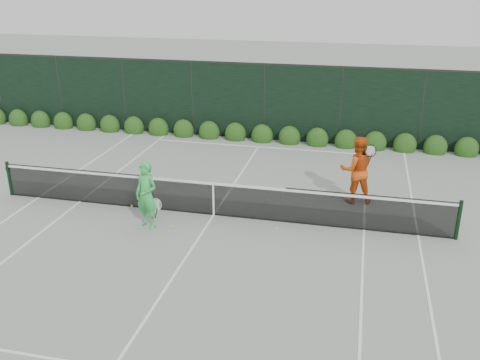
# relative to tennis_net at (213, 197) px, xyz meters

# --- Properties ---
(ground) EXTENTS (80.00, 80.00, 0.00)m
(ground) POSITION_rel_tennis_net_xyz_m (0.02, 0.00, -0.53)
(ground) COLOR gray
(ground) RESTS_ON ground
(tennis_net) EXTENTS (12.90, 0.10, 1.07)m
(tennis_net) POSITION_rel_tennis_net_xyz_m (0.00, 0.00, 0.00)
(tennis_net) COLOR black
(tennis_net) RESTS_ON ground
(player_woman) EXTENTS (0.77, 0.62, 1.82)m
(player_woman) POSITION_rel_tennis_net_xyz_m (-1.48, -1.08, 0.38)
(player_woman) COLOR green
(player_woman) RESTS_ON ground
(player_man) EXTENTS (1.13, 0.97, 2.00)m
(player_man) POSITION_rel_tennis_net_xyz_m (3.82, 1.86, 0.47)
(player_man) COLOR #D14E11
(player_man) RESTS_ON ground
(court_lines) EXTENTS (11.03, 23.83, 0.01)m
(court_lines) POSITION_rel_tennis_net_xyz_m (0.02, 0.00, -0.53)
(court_lines) COLOR white
(court_lines) RESTS_ON ground
(windscreen_fence) EXTENTS (32.00, 21.07, 3.06)m
(windscreen_fence) POSITION_rel_tennis_net_xyz_m (0.02, -2.71, 0.98)
(windscreen_fence) COLOR black
(windscreen_fence) RESTS_ON ground
(hedge_row) EXTENTS (31.66, 0.65, 0.94)m
(hedge_row) POSITION_rel_tennis_net_xyz_m (0.02, 7.15, -0.30)
(hedge_row) COLOR #16390F
(hedge_row) RESTS_ON ground
(tennis_balls) EXTENTS (4.39, 2.29, 0.07)m
(tennis_balls) POSITION_rel_tennis_net_xyz_m (-0.34, 0.14, -0.50)
(tennis_balls) COLOR #DEF035
(tennis_balls) RESTS_ON ground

